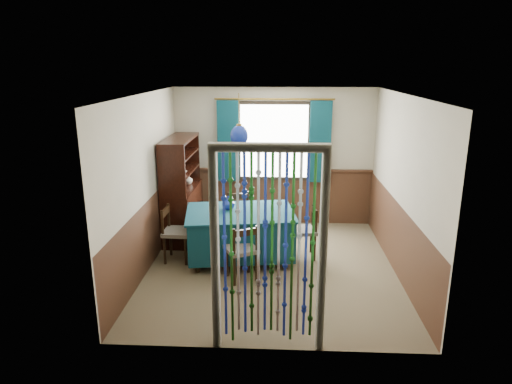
# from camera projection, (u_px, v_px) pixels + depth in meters

# --- Properties ---
(floor) EXTENTS (4.00, 4.00, 0.00)m
(floor) POSITION_uv_depth(u_px,v_px,m) (271.00, 267.00, 6.72)
(floor) COLOR brown
(floor) RESTS_ON ground
(ceiling) EXTENTS (4.00, 4.00, 0.00)m
(ceiling) POSITION_uv_depth(u_px,v_px,m) (273.00, 95.00, 6.04)
(ceiling) COLOR silver
(ceiling) RESTS_ON ground
(wall_back) EXTENTS (3.60, 0.00, 3.60)m
(wall_back) POSITION_uv_depth(u_px,v_px,m) (274.00, 157.00, 8.30)
(wall_back) COLOR #B8AF97
(wall_back) RESTS_ON ground
(wall_front) EXTENTS (3.60, 0.00, 3.60)m
(wall_front) POSITION_uv_depth(u_px,v_px,m) (268.00, 238.00, 4.46)
(wall_front) COLOR #B8AF97
(wall_front) RESTS_ON ground
(wall_left) EXTENTS (0.00, 4.00, 4.00)m
(wall_left) POSITION_uv_depth(u_px,v_px,m) (145.00, 184.00, 6.47)
(wall_left) COLOR #B8AF97
(wall_left) RESTS_ON ground
(wall_right) EXTENTS (0.00, 4.00, 4.00)m
(wall_right) POSITION_uv_depth(u_px,v_px,m) (402.00, 187.00, 6.29)
(wall_right) COLOR #B8AF97
(wall_right) RESTS_ON ground
(wainscot_back) EXTENTS (3.60, 0.00, 3.60)m
(wainscot_back) POSITION_uv_depth(u_px,v_px,m) (273.00, 197.00, 8.49)
(wainscot_back) COLOR #46291A
(wainscot_back) RESTS_ON ground
(wainscot_front) EXTENTS (3.60, 0.00, 3.60)m
(wainscot_front) POSITION_uv_depth(u_px,v_px,m) (268.00, 306.00, 4.68)
(wainscot_front) COLOR #46291A
(wainscot_front) RESTS_ON ground
(wainscot_left) EXTENTS (0.00, 4.00, 4.00)m
(wainscot_left) POSITION_uv_depth(u_px,v_px,m) (150.00, 233.00, 6.67)
(wainscot_left) COLOR #46291A
(wainscot_left) RESTS_ON ground
(wainscot_right) EXTENTS (0.00, 4.00, 4.00)m
(wainscot_right) POSITION_uv_depth(u_px,v_px,m) (396.00, 238.00, 6.50)
(wainscot_right) COLOR #46291A
(wainscot_right) RESTS_ON ground
(window) EXTENTS (1.32, 0.12, 1.42)m
(window) POSITION_uv_depth(u_px,v_px,m) (274.00, 141.00, 8.17)
(window) COLOR black
(window) RESTS_ON wall_back
(doorway) EXTENTS (1.16, 0.12, 2.18)m
(doorway) POSITION_uv_depth(u_px,v_px,m) (268.00, 255.00, 4.57)
(doorway) COLOR silver
(doorway) RESTS_ON ground
(dining_table) EXTENTS (1.73, 1.32, 0.77)m
(dining_table) POSITION_uv_depth(u_px,v_px,m) (240.00, 232.00, 6.89)
(dining_table) COLOR #0C3541
(dining_table) RESTS_ON floor
(chair_near) EXTENTS (0.53, 0.52, 0.82)m
(chair_near) POSITION_uv_depth(u_px,v_px,m) (242.00, 250.00, 6.23)
(chair_near) COLOR black
(chair_near) RESTS_ON floor
(chair_far) EXTENTS (0.48, 0.46, 0.82)m
(chair_far) POSITION_uv_depth(u_px,v_px,m) (239.00, 216.00, 7.61)
(chair_far) COLOR black
(chair_far) RESTS_ON floor
(chair_left) EXTENTS (0.41, 0.43, 0.84)m
(chair_left) POSITION_uv_depth(u_px,v_px,m) (175.00, 232.00, 6.86)
(chair_left) COLOR black
(chair_left) RESTS_ON floor
(chair_right) EXTENTS (0.42, 0.44, 0.81)m
(chair_right) POSITION_uv_depth(u_px,v_px,m) (305.00, 230.00, 6.98)
(chair_right) COLOR black
(chair_right) RESTS_ON floor
(sideboard) EXTENTS (0.47, 1.32, 1.72)m
(sideboard) POSITION_uv_depth(u_px,v_px,m) (182.00, 203.00, 7.79)
(sideboard) COLOR black
(sideboard) RESTS_ON floor
(pendant_lamp) EXTENTS (0.26, 0.26, 0.76)m
(pendant_lamp) POSITION_uv_depth(u_px,v_px,m) (239.00, 136.00, 6.49)
(pendant_lamp) COLOR olive
(pendant_lamp) RESTS_ON ceiling
(vase_table) EXTENTS (0.20, 0.20, 0.18)m
(vase_table) POSITION_uv_depth(u_px,v_px,m) (228.00, 203.00, 6.90)
(vase_table) COLOR navy
(vase_table) RESTS_ON dining_table
(bowl_shelf) EXTENTS (0.28, 0.28, 0.06)m
(bowl_shelf) POSITION_uv_depth(u_px,v_px,m) (180.00, 173.00, 7.33)
(bowl_shelf) COLOR beige
(bowl_shelf) RESTS_ON sideboard
(vase_sideboard) EXTENTS (0.19, 0.19, 0.19)m
(vase_sideboard) POSITION_uv_depth(u_px,v_px,m) (188.00, 179.00, 7.97)
(vase_sideboard) COLOR beige
(vase_sideboard) RESTS_ON sideboard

